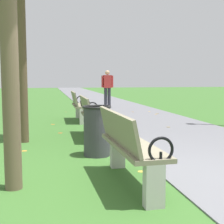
# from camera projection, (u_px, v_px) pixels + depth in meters

# --- Properties ---
(ground_plane) EXTENTS (80.00, 80.00, 0.00)m
(ground_plane) POSITION_uv_depth(u_px,v_px,m) (166.00, 181.00, 4.02)
(ground_plane) COLOR #386628
(paved_walkway) EXTENTS (3.06, 44.00, 0.02)m
(paved_walkway) POSITION_uv_depth(u_px,v_px,m) (91.00, 97.00, 21.86)
(paved_walkway) COLOR slate
(paved_walkway) RESTS_ON ground
(park_bench_1) EXTENTS (0.51, 1.61, 0.90)m
(park_bench_1) POSITION_uv_depth(u_px,v_px,m) (128.00, 145.00, 3.85)
(park_bench_1) COLOR gray
(park_bench_1) RESTS_ON ground
(park_bench_2) EXTENTS (0.49, 1.61, 0.90)m
(park_bench_2) POSITION_uv_depth(u_px,v_px,m) (92.00, 116.00, 6.92)
(park_bench_2) COLOR gray
(park_bench_2) RESTS_ON ground
(park_bench_3) EXTENTS (0.50, 1.61, 0.90)m
(park_bench_3) POSITION_uv_depth(u_px,v_px,m) (79.00, 105.00, 9.62)
(park_bench_3) COLOR gray
(park_bench_3) RESTS_ON ground
(pedestrian_walking) EXTENTS (0.53, 0.22, 1.62)m
(pedestrian_walking) POSITION_uv_depth(u_px,v_px,m) (107.00, 87.00, 14.06)
(pedestrian_walking) COLOR #2D2D38
(pedestrian_walking) RESTS_ON paved_walkway
(trash_bin) EXTENTS (0.48, 0.48, 0.84)m
(trash_bin) POSITION_uv_depth(u_px,v_px,m) (97.00, 131.00, 5.31)
(trash_bin) COLOR #38383D
(trash_bin) RESTS_ON ground
(scattered_leaves) EXTENTS (5.26, 10.20, 0.02)m
(scattered_leaves) POSITION_uv_depth(u_px,v_px,m) (113.00, 129.00, 8.08)
(scattered_leaves) COLOR #BC842D
(scattered_leaves) RESTS_ON ground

